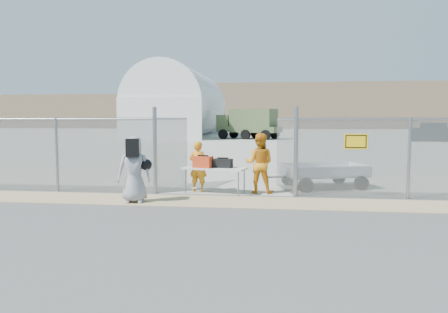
# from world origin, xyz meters

# --- Properties ---
(ground) EXTENTS (160.00, 160.00, 0.00)m
(ground) POSITION_xyz_m (0.00, 0.00, 0.00)
(ground) COLOR #4D4B4B
(tarmac_inside) EXTENTS (160.00, 80.00, 0.01)m
(tarmac_inside) POSITION_xyz_m (0.00, 42.00, 0.01)
(tarmac_inside) COLOR #A4A392
(tarmac_inside) RESTS_ON ground
(dirt_strip) EXTENTS (44.00, 1.60, 0.01)m
(dirt_strip) POSITION_xyz_m (0.00, 1.00, 0.01)
(dirt_strip) COLOR tan
(dirt_strip) RESTS_ON ground
(distant_hills) EXTENTS (140.00, 6.00, 9.00)m
(distant_hills) POSITION_xyz_m (5.00, 78.00, 4.50)
(distant_hills) COLOR #7F684F
(distant_hills) RESTS_ON ground
(chain_link_fence) EXTENTS (40.00, 0.20, 2.20)m
(chain_link_fence) POSITION_xyz_m (0.00, 2.00, 1.10)
(chain_link_fence) COLOR gray
(chain_link_fence) RESTS_ON ground
(quonset_hangar) EXTENTS (9.00, 18.00, 8.00)m
(quonset_hangar) POSITION_xyz_m (-10.00, 40.00, 4.00)
(quonset_hangar) COLOR white
(quonset_hangar) RESTS_ON ground
(folding_table) EXTENTS (1.90, 1.08, 0.76)m
(folding_table) POSITION_xyz_m (-0.29, 2.22, 0.38)
(folding_table) COLOR silver
(folding_table) RESTS_ON ground
(orange_bag) EXTENTS (0.58, 0.45, 0.32)m
(orange_bag) POSITION_xyz_m (-0.63, 2.15, 0.92)
(orange_bag) COLOR red
(orange_bag) RESTS_ON folding_table
(black_duffel) EXTENTS (0.57, 0.39, 0.25)m
(black_duffel) POSITION_xyz_m (-0.06, 2.23, 0.89)
(black_duffel) COLOR black
(black_duffel) RESTS_ON folding_table
(security_worker_left) EXTENTS (0.61, 0.45, 1.51)m
(security_worker_left) POSITION_xyz_m (-0.83, 2.45, 0.75)
(security_worker_left) COLOR orange
(security_worker_left) RESTS_ON ground
(security_worker_right) EXTENTS (0.92, 0.75, 1.75)m
(security_worker_right) POSITION_xyz_m (0.98, 2.45, 0.87)
(security_worker_right) COLOR orange
(security_worker_right) RESTS_ON ground
(visitor) EXTENTS (0.93, 0.69, 1.73)m
(visitor) POSITION_xyz_m (-2.16, 0.62, 0.86)
(visitor) COLOR gray
(visitor) RESTS_ON ground
(utility_trailer) EXTENTS (3.64, 2.69, 0.79)m
(utility_trailer) POSITION_xyz_m (2.93, 3.63, 0.40)
(utility_trailer) COLOR silver
(utility_trailer) RESTS_ON ground
(military_truck) EXTENTS (6.86, 4.53, 3.07)m
(military_truck) POSITION_xyz_m (-1.55, 34.82, 1.53)
(military_truck) COLOR #4D5C37
(military_truck) RESTS_ON ground
(parked_vehicle_near) EXTENTS (3.88, 2.09, 1.68)m
(parked_vehicle_near) POSITION_xyz_m (15.62, 32.21, 0.84)
(parked_vehicle_near) COLOR #2C2F2C
(parked_vehicle_near) RESTS_ON ground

